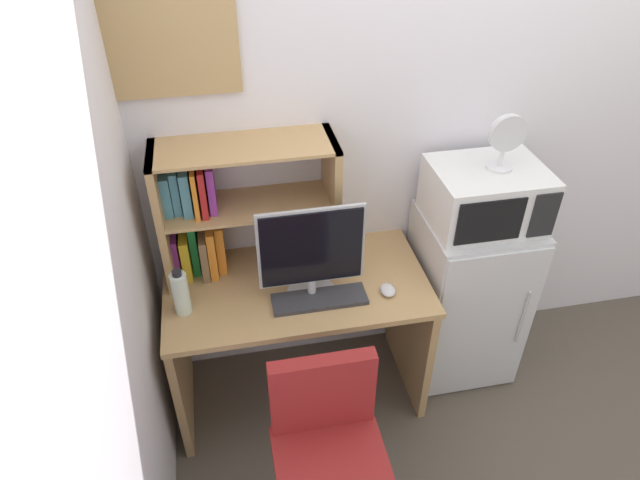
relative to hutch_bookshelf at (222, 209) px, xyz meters
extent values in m
cube|color=silver|center=(1.65, 0.15, 0.25)|extent=(6.40, 0.04, 2.60)
cube|color=tan|center=(0.28, -0.18, -0.33)|extent=(1.17, 0.62, 0.03)
cube|color=tan|center=(-0.28, -0.18, -0.70)|extent=(0.04, 0.56, 0.71)
cube|color=tan|center=(0.85, -0.18, -0.70)|extent=(0.04, 0.56, 0.71)
cube|color=tan|center=(-0.25, -0.01, -0.01)|extent=(0.03, 0.28, 0.61)
cube|color=tan|center=(0.47, -0.01, -0.01)|extent=(0.03, 0.28, 0.61)
cube|color=tan|center=(0.11, -0.01, 0.29)|extent=(0.76, 0.28, 0.01)
cube|color=tan|center=(0.11, -0.01, 0.01)|extent=(0.69, 0.28, 0.01)
cube|color=purple|center=(-0.22, 0.02, -0.21)|extent=(0.02, 0.18, 0.21)
cube|color=gold|center=(-0.18, 0.01, -0.21)|extent=(0.04, 0.20, 0.21)
cube|color=#197233|center=(-0.14, 0.02, -0.17)|extent=(0.03, 0.15, 0.29)
cube|color=brown|center=(-0.10, 0.00, -0.21)|extent=(0.03, 0.22, 0.21)
cube|color=orange|center=(-0.07, 0.01, -0.19)|extent=(0.03, 0.21, 0.24)
cube|color=orange|center=(-0.03, 0.02, -0.19)|extent=(0.04, 0.17, 0.24)
cube|color=teal|center=(-0.22, 0.02, 0.11)|extent=(0.04, 0.17, 0.18)
cube|color=teal|center=(-0.18, 0.02, 0.12)|extent=(0.03, 0.16, 0.19)
cube|color=teal|center=(-0.14, 0.01, 0.12)|extent=(0.04, 0.19, 0.20)
cube|color=orange|center=(-0.10, 0.00, 0.13)|extent=(0.02, 0.23, 0.21)
cube|color=#B21E1E|center=(-0.07, 0.00, 0.13)|extent=(0.03, 0.22, 0.21)
cube|color=purple|center=(-0.03, 0.01, 0.13)|extent=(0.03, 0.19, 0.21)
cylinder|color=#B7B7BC|center=(0.34, -0.27, -0.30)|extent=(0.22, 0.22, 0.02)
cylinder|color=#B7B7BC|center=(0.34, -0.27, -0.26)|extent=(0.04, 0.04, 0.07)
cube|color=#B7B7BC|center=(0.34, -0.26, -0.05)|extent=(0.44, 0.01, 0.37)
cube|color=black|center=(0.34, -0.27, -0.05)|extent=(0.42, 0.02, 0.34)
cube|color=#333338|center=(0.36, -0.31, -0.30)|extent=(0.41, 0.13, 0.02)
ellipsoid|color=silver|center=(0.66, -0.32, -0.30)|extent=(0.07, 0.09, 0.03)
cylinder|color=silver|center=(-0.21, -0.26, -0.21)|extent=(0.07, 0.07, 0.20)
cylinder|color=black|center=(-0.21, -0.26, -0.11)|extent=(0.04, 0.04, 0.02)
cube|color=silver|center=(1.15, -0.12, -0.59)|extent=(0.51, 0.46, 0.92)
cube|color=silver|center=(1.15, -0.36, -0.59)|extent=(0.49, 0.01, 0.89)
cylinder|color=#B2B2B7|center=(1.33, -0.37, -0.54)|extent=(0.01, 0.01, 0.32)
cube|color=silver|center=(1.15, -0.12, 0.00)|extent=(0.49, 0.39, 0.27)
cube|color=black|center=(1.08, -0.32, 0.00)|extent=(0.29, 0.01, 0.20)
cube|color=black|center=(1.33, -0.32, 0.00)|extent=(0.12, 0.01, 0.21)
cylinder|color=silver|center=(1.19, -0.12, 0.14)|extent=(0.11, 0.11, 0.01)
cylinder|color=silver|center=(1.19, -0.12, 0.19)|extent=(0.02, 0.02, 0.08)
cylinder|color=silver|center=(1.19, -0.13, 0.31)|extent=(0.16, 0.03, 0.16)
cube|color=maroon|center=(0.29, -0.94, -0.57)|extent=(0.41, 0.41, 0.07)
cube|color=maroon|center=(0.29, -0.75, -0.36)|extent=(0.39, 0.06, 0.35)
cube|color=tan|center=(-0.16, 0.12, 0.69)|extent=(0.59, 0.02, 0.43)
camera|label=1|loc=(0.02, -2.06, 1.34)|focal=31.68mm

